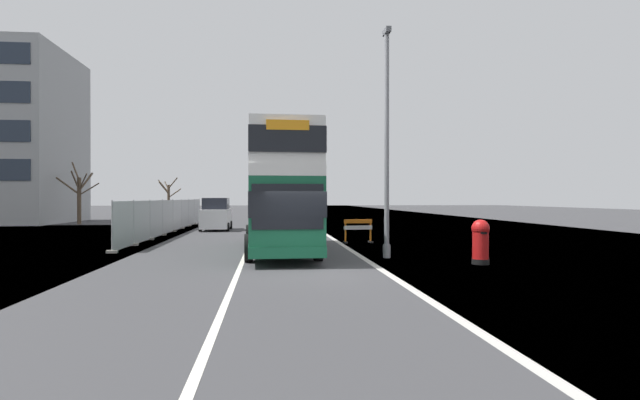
{
  "coord_description": "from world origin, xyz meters",
  "views": [
    {
      "loc": [
        -1.14,
        -15.61,
        2.29
      ],
      "look_at": [
        0.85,
        4.53,
        2.2
      ],
      "focal_mm": 29.18,
      "sensor_mm": 36.0,
      "label": 1
    }
  ],
  "objects_px": {
    "car_receding_mid": "(286,211)",
    "car_receding_far": "(272,210)",
    "red_pillar_postbox": "(481,240)",
    "car_oncoming_near": "(216,215)",
    "lamppost_foreground": "(387,150)",
    "double_decker_bus": "(279,189)",
    "roadworks_barrier": "(358,228)"
  },
  "relations": [
    {
      "from": "lamppost_foreground",
      "to": "car_receding_far",
      "type": "bearing_deg",
      "value": 96.66
    },
    {
      "from": "red_pillar_postbox",
      "to": "car_oncoming_near",
      "type": "height_order",
      "value": "car_oncoming_near"
    },
    {
      "from": "double_decker_bus",
      "to": "car_oncoming_near",
      "type": "distance_m",
      "value": 15.71
    },
    {
      "from": "red_pillar_postbox",
      "to": "car_receding_mid",
      "type": "relative_size",
      "value": 0.4
    },
    {
      "from": "roadworks_barrier",
      "to": "car_oncoming_near",
      "type": "xyz_separation_m",
      "value": [
        -8.2,
        11.11,
        0.32
      ]
    },
    {
      "from": "car_oncoming_near",
      "to": "car_receding_far",
      "type": "height_order",
      "value": "car_oncoming_near"
    },
    {
      "from": "roadworks_barrier",
      "to": "red_pillar_postbox",
      "type": "bearing_deg",
      "value": -72.54
    },
    {
      "from": "car_oncoming_near",
      "to": "car_receding_far",
      "type": "xyz_separation_m",
      "value": [
        4.07,
        17.46,
        -0.05
      ]
    },
    {
      "from": "car_oncoming_near",
      "to": "car_receding_far",
      "type": "bearing_deg",
      "value": 76.89
    },
    {
      "from": "car_receding_mid",
      "to": "red_pillar_postbox",
      "type": "bearing_deg",
      "value": -79.03
    },
    {
      "from": "double_decker_bus",
      "to": "car_receding_mid",
      "type": "xyz_separation_m",
      "value": [
        1.14,
        24.62,
        -1.56
      ]
    },
    {
      "from": "lamppost_foreground",
      "to": "car_oncoming_near",
      "type": "height_order",
      "value": "lamppost_foreground"
    },
    {
      "from": "car_receding_mid",
      "to": "roadworks_barrier",
      "type": "bearing_deg",
      "value": -81.87
    },
    {
      "from": "double_decker_bus",
      "to": "car_receding_far",
      "type": "relative_size",
      "value": 2.49
    },
    {
      "from": "lamppost_foreground",
      "to": "car_receding_far",
      "type": "xyz_separation_m",
      "value": [
        -4.1,
        35.12,
        -3.11
      ]
    },
    {
      "from": "red_pillar_postbox",
      "to": "car_receding_mid",
      "type": "xyz_separation_m",
      "value": [
        -5.7,
        29.41,
        0.23
      ]
    },
    {
      "from": "double_decker_bus",
      "to": "red_pillar_postbox",
      "type": "height_order",
      "value": "double_decker_bus"
    },
    {
      "from": "car_receding_far",
      "to": "red_pillar_postbox",
      "type": "bearing_deg",
      "value": -79.55
    },
    {
      "from": "double_decker_bus",
      "to": "car_oncoming_near",
      "type": "relative_size",
      "value": 2.54
    },
    {
      "from": "roadworks_barrier",
      "to": "double_decker_bus",
      "type": "bearing_deg",
      "value": -135.86
    },
    {
      "from": "car_oncoming_near",
      "to": "lamppost_foreground",
      "type": "bearing_deg",
      "value": -65.17
    },
    {
      "from": "red_pillar_postbox",
      "to": "car_receding_far",
      "type": "distance_m",
      "value": 37.95
    },
    {
      "from": "car_receding_mid",
      "to": "car_receding_far",
      "type": "distance_m",
      "value": 8.0
    },
    {
      "from": "car_receding_far",
      "to": "double_decker_bus",
      "type": "bearing_deg",
      "value": -89.92
    },
    {
      "from": "car_receding_far",
      "to": "car_receding_mid",
      "type": "bearing_deg",
      "value": -81.51
    },
    {
      "from": "car_oncoming_near",
      "to": "car_receding_mid",
      "type": "relative_size",
      "value": 1.12
    },
    {
      "from": "double_decker_bus",
      "to": "car_receding_far",
      "type": "xyz_separation_m",
      "value": [
        -0.04,
        32.54,
        -1.62
      ]
    },
    {
      "from": "lamppost_foreground",
      "to": "car_receding_mid",
      "type": "distance_m",
      "value": 27.53
    },
    {
      "from": "red_pillar_postbox",
      "to": "car_oncoming_near",
      "type": "distance_m",
      "value": 22.68
    },
    {
      "from": "car_oncoming_near",
      "to": "double_decker_bus",
      "type": "bearing_deg",
      "value": -74.75
    },
    {
      "from": "roadworks_barrier",
      "to": "car_oncoming_near",
      "type": "height_order",
      "value": "car_oncoming_near"
    },
    {
      "from": "car_receding_mid",
      "to": "car_receding_far",
      "type": "height_order",
      "value": "car_receding_mid"
    }
  ]
}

